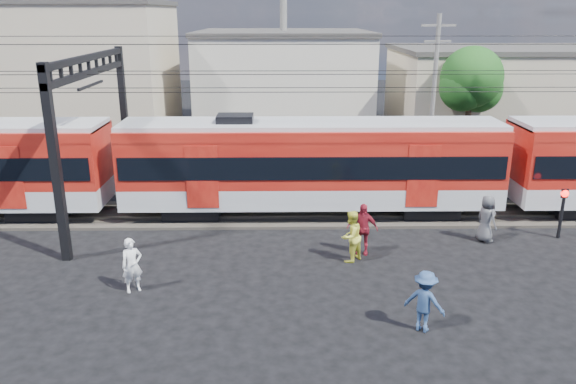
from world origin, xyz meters
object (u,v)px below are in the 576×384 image
Objects in this scene: pedestrian_a at (132,265)px; pedestrian_c at (425,301)px; commuter_train at (316,163)px; crossing_signal at (563,204)px.

pedestrian_a is 1.00× the size of pedestrian_c.
pedestrian_a is 9.05m from pedestrian_c.
commuter_train reaches higher than pedestrian_c.
commuter_train is 28.01× the size of pedestrian_c.
pedestrian_a is at bearing 16.16° from pedestrian_c.
crossing_signal is (15.74, 4.21, 0.52)m from pedestrian_a.
crossing_signal is (7.02, 6.67, 0.52)m from pedestrian_c.
commuter_train is at bearing -43.43° from pedestrian_c.
crossing_signal is at bearing -16.15° from commuter_train.
commuter_train is 9.93m from crossing_signal.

